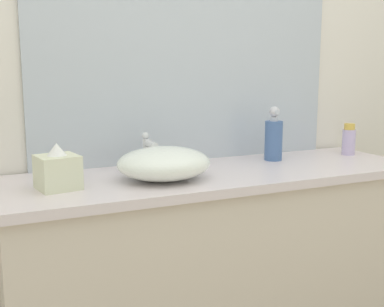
{
  "coord_description": "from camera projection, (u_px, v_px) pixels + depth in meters",
  "views": [
    {
      "loc": [
        -0.75,
        -1.17,
        1.25
      ],
      "look_at": [
        -0.03,
        0.41,
        0.95
      ],
      "focal_mm": 44.95,
      "sensor_mm": 36.0,
      "label": 1
    }
  ],
  "objects": [
    {
      "name": "soap_dispenser",
      "position": [
        274.0,
        138.0,
        2.04
      ],
      "size": [
        0.08,
        0.08,
        0.23
      ],
      "color": "#46669C",
      "rests_on": "vanity_counter"
    },
    {
      "name": "faucet",
      "position": [
        148.0,
        150.0,
        1.83
      ],
      "size": [
        0.03,
        0.12,
        0.15
      ],
      "color": "silver",
      "rests_on": "vanity_counter"
    },
    {
      "name": "bathroom_wall_rear",
      "position": [
        167.0,
        59.0,
        2.0
      ],
      "size": [
        6.0,
        0.06,
        2.6
      ],
      "primitive_type": "cube",
      "color": "silver",
      "rests_on": "ground"
    },
    {
      "name": "lotion_bottle",
      "position": [
        349.0,
        140.0,
        2.18
      ],
      "size": [
        0.06,
        0.06,
        0.14
      ],
      "color": "silver",
      "rests_on": "vanity_counter"
    },
    {
      "name": "sink_basin",
      "position": [
        164.0,
        163.0,
        1.69
      ],
      "size": [
        0.33,
        0.29,
        0.12
      ],
      "primitive_type": "ellipsoid",
      "color": "white",
      "rests_on": "vanity_counter"
    },
    {
      "name": "vanity_counter",
      "position": [
        217.0,
        278.0,
        1.91
      ],
      "size": [
        1.64,
        0.53,
        0.87
      ],
      "color": "beige",
      "rests_on": "ground"
    },
    {
      "name": "wall_mirror_panel",
      "position": [
        190.0,
        7.0,
        1.96
      ],
      "size": [
        1.34,
        0.01,
        1.27
      ],
      "primitive_type": "cube",
      "color": "#B2BCC6",
      "rests_on": "vanity_counter"
    },
    {
      "name": "tissue_box",
      "position": [
        58.0,
        170.0,
        1.55
      ],
      "size": [
        0.15,
        0.15,
        0.15
      ],
      "color": "beige",
      "rests_on": "vanity_counter"
    }
  ]
}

